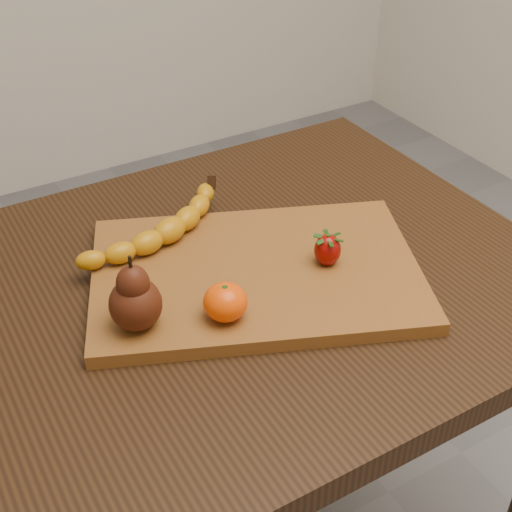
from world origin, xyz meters
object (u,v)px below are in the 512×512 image
cutting_board (256,273)px  pear (134,292)px  table (202,341)px  mandarin (225,302)px

cutting_board → pear: bearing=-148.8°
table → mandarin: (-0.01, -0.09, 0.14)m
pear → mandarin: size_ratio=1.82×
table → cutting_board: (0.08, -0.02, 0.11)m
pear → cutting_board: bearing=8.5°
cutting_board → mandarin: bearing=-118.0°
table → pear: (-0.11, -0.05, 0.17)m
table → mandarin: 0.17m
table → cutting_board: bearing=-15.2°
cutting_board → mandarin: size_ratio=7.98×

